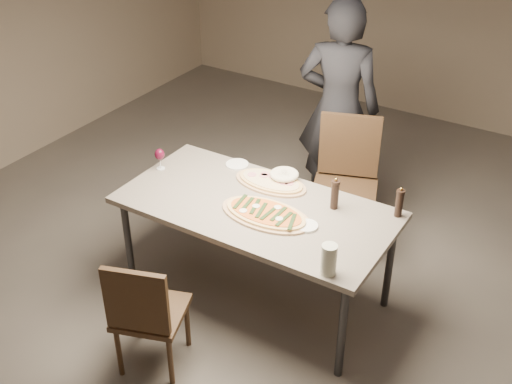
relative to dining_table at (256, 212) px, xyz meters
The scene contains 14 objects.
room 0.71m from the dining_table, ahead, with size 7.00×7.00×7.00m.
dining_table is the anchor object (origin of this frame).
zucchini_pizza 0.16m from the dining_table, 32.25° to the right, with size 0.62×0.34×0.05m.
ham_pizza 0.29m from the dining_table, 100.96° to the left, with size 0.53×0.29×0.04m.
bread_basket 0.37m from the dining_table, 88.83° to the left, with size 0.20×0.20×0.07m.
oil_dish 0.41m from the dining_table, ahead, with size 0.14×0.14×0.02m.
pepper_mill_left 0.92m from the dining_table, 23.80° to the left, with size 0.05×0.05×0.21m.
pepper_mill_right 0.53m from the dining_table, 28.04° to the left, with size 0.06×0.06×0.22m.
carafe 0.82m from the dining_table, 28.26° to the right, with size 0.09×0.09×0.19m.
wine_glass 0.85m from the dining_table, behind, with size 0.07×0.07×0.16m.
side_plate 0.55m from the dining_table, 136.10° to the left, with size 0.16×0.16×0.01m.
chair_near 0.98m from the dining_table, 100.98° to the right, with size 0.50×0.50×0.84m.
chair_far 0.98m from the dining_table, 77.21° to the left, with size 0.61×0.61×1.01m.
diner 1.36m from the dining_table, 92.50° to the left, with size 0.66×0.43×1.80m, color black.
Camera 1 is at (1.84, -2.97, 3.02)m, focal length 45.00 mm.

